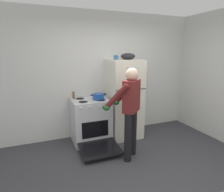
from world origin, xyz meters
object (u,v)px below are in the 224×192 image
pepper_mill (74,95)px  person_cook (129,106)px  refrigerator (124,99)px  stove_range (91,121)px  mixing_bowl (128,56)px  coffee_mug (116,57)px  red_pot (98,96)px

pepper_mill → person_cook: bearing=-55.1°
refrigerator → person_cook: size_ratio=1.06×
stove_range → mixing_bowl: size_ratio=4.01×
stove_range → mixing_bowl: (0.84, 0.02, 1.32)m
pepper_mill → mixing_bowl: (1.14, -0.20, 0.78)m
coffee_mug → person_cook: bearing=-98.0°
refrigerator → person_cook: 0.93m
person_cook → coffee_mug: 1.22m
refrigerator → mixing_bowl: size_ratio=5.58×
person_cook → pepper_mill: size_ratio=11.37×
refrigerator → red_pot: 0.61m
stove_range → coffee_mug: (0.58, 0.07, 1.30)m
person_cook → mixing_bowl: 1.25m
mixing_bowl → refrigerator: bearing=-179.8°
refrigerator → red_pot: refrigerator is taller
refrigerator → person_cook: bearing=-109.4°
person_cook → red_pot: (-0.29, 0.82, 0.01)m
pepper_mill → stove_range: bearing=-36.0°
person_cook → red_pot: size_ratio=4.79×
stove_range → pepper_mill: size_ratio=8.65×
red_pot → pepper_mill: pepper_mill is taller
refrigerator → mixing_bowl: (0.08, 0.00, 0.92)m
coffee_mug → pepper_mill: (-0.88, 0.15, -0.76)m
person_cook → mixing_bowl: (0.39, 0.87, 0.81)m
person_cook → pepper_mill: 1.31m
coffee_mug → stove_range: bearing=-173.3°
red_pot → coffee_mug: (0.42, 0.10, 0.78)m
pepper_mill → red_pot: bearing=-28.5°
person_cook → pepper_mill: bearing=124.9°
stove_range → pepper_mill: 0.65m
coffee_mug → mixing_bowl: bearing=-11.0°
refrigerator → person_cook: (-0.31, -0.87, 0.11)m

